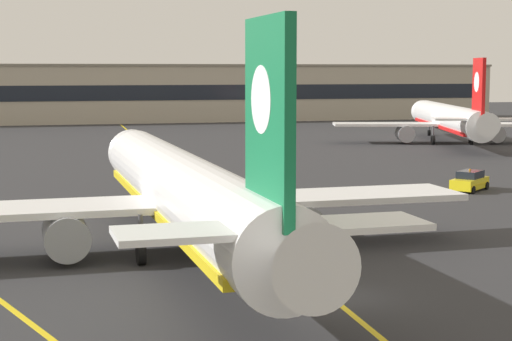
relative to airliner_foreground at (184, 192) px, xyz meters
The scene contains 7 objects.
ground_plane 11.94m from the airliner_foreground, 63.03° to the right, with size 400.00×400.00×0.00m, color #2D2D30.
taxiway_centreline 20.74m from the airliner_foreground, 75.30° to the left, with size 0.30×180.00×0.01m, color yellow.
taxiway_lead_in_stripe 12.50m from the airliner_foreground, 137.02° to the right, with size 0.30×60.00×0.01m, color yellow.
airliner_foreground is the anchor object (origin of this frame).
airliner_background 74.49m from the airliner_foreground, 52.28° to the left, with size 30.89×39.22×11.19m.
service_car_fourth 32.11m from the airliner_foreground, 34.10° to the left, with size 4.36×4.11×1.79m.
terminal_building 117.99m from the airliner_foreground, 86.00° to the left, with size 146.74×12.40×10.91m.
Camera 1 is at (-12.40, -33.79, 9.79)m, focal length 59.36 mm.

